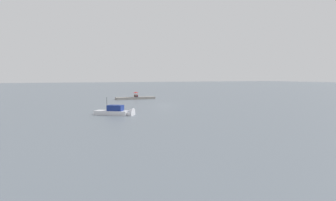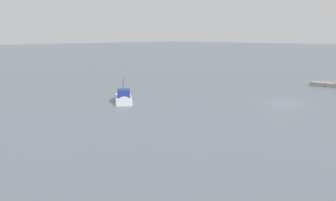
{
  "view_description": "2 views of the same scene",
  "coord_description": "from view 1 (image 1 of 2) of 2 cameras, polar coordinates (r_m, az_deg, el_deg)",
  "views": [
    {
      "loc": [
        26.06,
        57.33,
        5.54
      ],
      "look_at": [
        3.29,
        8.25,
        1.54
      ],
      "focal_mm": 34.75,
      "sensor_mm": 36.0,
      "label": 1
    },
    {
      "loc": [
        -22.17,
        41.96,
        7.7
      ],
      "look_at": [
        -3.13,
        21.94,
        3.22
      ],
      "focal_mm": 44.56,
      "sensor_mm": 36.0,
      "label": 2
    }
  ],
  "objects": [
    {
      "name": "person_seated_maroon_left",
      "position": [
        79.52,
        -5.44,
        0.8
      ],
      "size": [
        0.41,
        0.61,
        0.73
      ],
      "rotation": [
        0.0,
        0.0,
        -0.04
      ],
      "color": "#1E2333",
      "rests_on": "seawall_pier"
    },
    {
      "name": "umbrella_open_red",
      "position": [
        79.53,
        -5.67,
        1.43
      ],
      "size": [
        1.42,
        1.42,
        1.3
      ],
      "color": "black",
      "rests_on": "seawall_pier"
    },
    {
      "name": "seawall_pier",
      "position": [
        79.65,
        -5.73,
        0.42
      ],
      "size": [
        9.75,
        1.93,
        0.56
      ],
      "color": "gray",
      "rests_on": "ground_plane"
    },
    {
      "name": "ground_plane",
      "position": [
        63.22,
        -0.44,
        -0.8
      ],
      "size": [
        500.0,
        500.0,
        0.0
      ],
      "primitive_type": "plane",
      "color": "slate"
    },
    {
      "name": "motorboat_white_far",
      "position": [
        47.34,
        -8.8,
        -2.12
      ],
      "size": [
        5.61,
        5.01,
        3.24
      ],
      "rotation": [
        0.0,
        0.0,
        0.89
      ],
      "color": "silver",
      "rests_on": "ground_plane"
    },
    {
      "name": "person_seated_brown_right",
      "position": [
        79.36,
        -5.83,
        0.79
      ],
      "size": [
        0.41,
        0.61,
        0.73
      ],
      "rotation": [
        0.0,
        0.0,
        -0.04
      ],
      "color": "#1E2333",
      "rests_on": "seawall_pier"
    }
  ]
}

